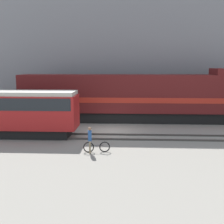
# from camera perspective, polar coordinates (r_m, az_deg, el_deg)

# --- Properties ---
(ground_plane) EXTENTS (120.00, 120.00, 0.00)m
(ground_plane) POSITION_cam_1_polar(r_m,az_deg,el_deg) (23.27, -0.35, -3.97)
(ground_plane) COLOR gray
(track_near) EXTENTS (60.00, 1.51, 0.14)m
(track_near) POSITION_cam_1_polar(r_m,az_deg,el_deg) (21.34, -0.65, -5.03)
(track_near) COLOR #47423D
(track_near) RESTS_ON ground
(track_far) EXTENTS (60.00, 1.51, 0.14)m
(track_far) POSITION_cam_1_polar(r_m,az_deg,el_deg) (27.55, 0.18, -1.69)
(track_far) COLOR #47423D
(track_far) RESTS_ON ground
(building_backdrop) EXTENTS (39.07, 6.00, 15.37)m
(building_backdrop) POSITION_cam_1_polar(r_m,az_deg,el_deg) (33.94, 0.75, 13.33)
(building_backdrop) COLOR gray
(building_backdrop) RESTS_ON ground
(freight_locomotive) EXTENTS (21.31, 3.04, 5.12)m
(freight_locomotive) POSITION_cam_1_polar(r_m,az_deg,el_deg) (27.17, 4.21, 3.05)
(freight_locomotive) COLOR black
(freight_locomotive) RESTS_ON ground
(streetcar) EXTENTS (9.87, 2.54, 3.51)m
(streetcar) POSITION_cam_1_polar(r_m,az_deg,el_deg) (22.61, -19.58, 0.26)
(streetcar) COLOR black
(streetcar) RESTS_ON ground
(bicycle) EXTENTS (1.68, 0.44, 0.74)m
(bicycle) POSITION_cam_1_polar(r_m,az_deg,el_deg) (17.78, -3.13, -7.12)
(bicycle) COLOR black
(bicycle) RESTS_ON ground
(person) EXTENTS (0.27, 0.39, 1.67)m
(person) POSITION_cam_1_polar(r_m,az_deg,el_deg) (17.45, -4.53, -5.17)
(person) COLOR #8C7A5B
(person) RESTS_ON ground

